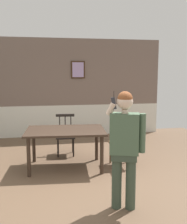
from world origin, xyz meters
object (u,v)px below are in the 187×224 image
at_px(person_figure, 125,143).
at_px(chair_by_doorway, 65,135).
at_px(dining_table, 65,134).
at_px(chair_near_window, 123,142).

bearing_deg(person_figure, chair_by_doorway, -59.36).
height_order(dining_table, person_figure, person_figure).
distance_m(chair_near_window, person_figure, 1.87).
height_order(chair_near_window, person_figure, person_figure).
bearing_deg(person_figure, chair_near_window, -87.40).
height_order(chair_near_window, chair_by_doorway, chair_near_window).
distance_m(chair_by_doorway, person_figure, 2.85).
height_order(dining_table, chair_by_doorway, chair_by_doorway).
xyz_separation_m(dining_table, person_figure, (0.66, -1.84, 0.26)).
relative_size(dining_table, chair_by_doorway, 1.76).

